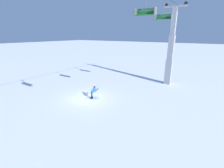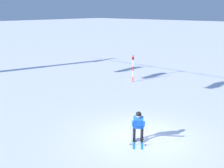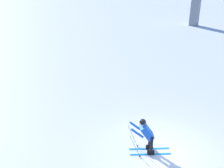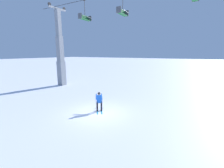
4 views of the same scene
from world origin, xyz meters
TOP-DOWN VIEW (x-y plane):
  - ground_plane at (0.00, 0.00)m, footprint 260.00×260.00m
  - skier_carving_main at (-0.26, 0.55)m, footprint 1.45×1.67m
  - trail_marker_pole at (6.57, -7.91)m, footprint 0.07×0.28m

SIDE VIEW (x-z plane):
  - ground_plane at x=0.00m, z-range 0.00..0.00m
  - skier_carving_main at x=-0.26m, z-range 0.05..1.71m
  - trail_marker_pole at x=6.57m, z-range 0.08..2.26m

